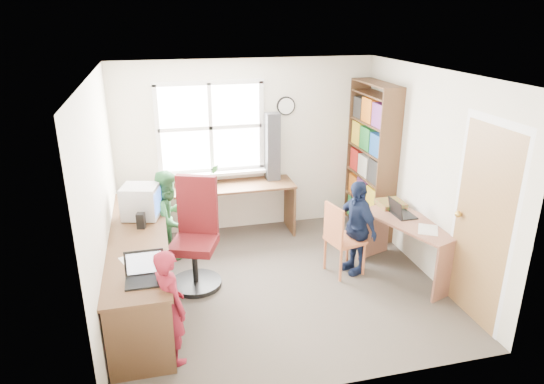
# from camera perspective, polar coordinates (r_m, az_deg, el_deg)

# --- Properties ---
(room) EXTENTS (3.64, 3.44, 2.44)m
(room) POSITION_cam_1_polar(r_m,az_deg,el_deg) (5.30, 0.51, 1.14)
(room) COLOR #413A33
(room) RESTS_ON ground
(l_desk) EXTENTS (2.38, 2.95, 0.75)m
(l_desk) POSITION_cam_1_polar(r_m,az_deg,el_deg) (5.12, -13.05, -9.52)
(l_desk) COLOR brown
(l_desk) RESTS_ON ground
(right_desk) EXTENTS (0.93, 1.32, 0.69)m
(right_desk) POSITION_cam_1_polar(r_m,az_deg,el_deg) (5.93, 16.00, -5.00)
(right_desk) COLOR #9A644D
(right_desk) RESTS_ON ground
(bookshelf) EXTENTS (0.30, 1.02, 2.10)m
(bookshelf) POSITION_cam_1_polar(r_m,az_deg,el_deg) (6.88, 11.57, 3.42)
(bookshelf) COLOR brown
(bookshelf) RESTS_ON ground
(swivel_chair) EXTENTS (0.76, 0.76, 1.26)m
(swivel_chair) POSITION_cam_1_polar(r_m,az_deg,el_deg) (5.59, -8.95, -5.57)
(swivel_chair) COLOR black
(swivel_chair) RESTS_ON ground
(wooden_chair) EXTENTS (0.47, 0.47, 0.90)m
(wooden_chair) POSITION_cam_1_polar(r_m,az_deg,el_deg) (5.78, 8.08, -5.21)
(wooden_chair) COLOR #C66C42
(wooden_chair) RESTS_ON ground
(crt_monitor) EXTENTS (0.47, 0.44, 0.39)m
(crt_monitor) POSITION_cam_1_polar(r_m,az_deg,el_deg) (5.69, -15.17, -1.12)
(crt_monitor) COLOR silver
(crt_monitor) RESTS_ON l_desk
(laptop_left) EXTENTS (0.35, 0.29, 0.24)m
(laptop_left) POSITION_cam_1_polar(r_m,az_deg,el_deg) (4.47, -14.72, -9.25)
(laptop_left) COLOR black
(laptop_left) RESTS_ON l_desk
(laptop_right) EXTENTS (0.26, 0.31, 0.21)m
(laptop_right) POSITION_cam_1_polar(r_m,az_deg,el_deg) (5.94, 14.85, -2.29)
(laptop_right) COLOR black
(laptop_right) RESTS_ON right_desk
(speaker_a) EXTENTS (0.10, 0.10, 0.17)m
(speaker_a) POSITION_cam_1_polar(r_m,az_deg,el_deg) (5.47, -15.16, -3.27)
(speaker_a) COLOR black
(speaker_a) RESTS_ON l_desk
(speaker_b) EXTENTS (0.09, 0.09, 0.16)m
(speaker_b) POSITION_cam_1_polar(r_m,az_deg,el_deg) (5.92, -15.11, -1.46)
(speaker_b) COLOR black
(speaker_b) RESTS_ON l_desk
(cd_tower) EXTENTS (0.19, 0.17, 0.94)m
(cd_tower) POSITION_cam_1_polar(r_m,az_deg,el_deg) (6.70, 0.06, 5.32)
(cd_tower) COLOR black
(cd_tower) RESTS_ON l_desk
(game_box) EXTENTS (0.31, 0.31, 0.06)m
(game_box) POSITION_cam_1_polar(r_m,az_deg,el_deg) (6.22, 13.80, -1.33)
(game_box) COLOR #B61624
(game_box) RESTS_ON right_desk
(paper_a) EXTENTS (0.33, 0.38, 0.00)m
(paper_a) POSITION_cam_1_polar(r_m,az_deg,el_deg) (4.81, -15.79, -7.86)
(paper_a) COLOR silver
(paper_a) RESTS_ON l_desk
(paper_b) EXTENTS (0.33, 0.36, 0.00)m
(paper_b) POSITION_cam_1_polar(r_m,az_deg,el_deg) (5.68, 17.88, -4.23)
(paper_b) COLOR silver
(paper_b) RESTS_ON right_desk
(potted_plant) EXTENTS (0.18, 0.16, 0.29)m
(potted_plant) POSITION_cam_1_polar(r_m,az_deg,el_deg) (6.60, -6.94, 2.01)
(potted_plant) COLOR #2D7132
(potted_plant) RESTS_ON l_desk
(person_red) EXTENTS (0.41, 0.48, 1.10)m
(person_red) POSITION_cam_1_polar(r_m,az_deg,el_deg) (4.45, -11.89, -13.04)
(person_red) COLOR maroon
(person_red) RESTS_ON ground
(person_green) EXTENTS (0.70, 0.75, 1.23)m
(person_green) POSITION_cam_1_polar(r_m,az_deg,el_deg) (5.99, -11.95, -3.18)
(person_green) COLOR #2F763D
(person_green) RESTS_ON ground
(person_navy) EXTENTS (0.45, 0.73, 1.16)m
(person_navy) POSITION_cam_1_polar(r_m,az_deg,el_deg) (5.83, 9.88, -4.08)
(person_navy) COLOR #121C3A
(person_navy) RESTS_ON ground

